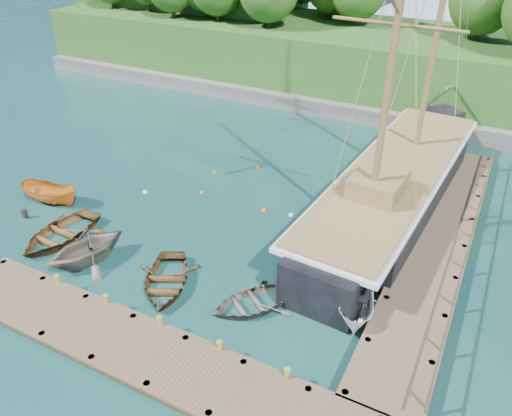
{
  "coord_description": "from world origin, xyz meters",
  "views": [
    {
      "loc": [
        12.86,
        -17.0,
        16.21
      ],
      "look_at": [
        2.31,
        3.27,
        2.0
      ],
      "focal_mm": 35.0,
      "sensor_mm": 36.0,
      "label": 1
    }
  ],
  "objects_px": {
    "rowboat_4": "(309,264)",
    "cabin_boat_white": "(354,312)",
    "rowboat_2": "(166,286)",
    "rowboat_1": "(89,262)",
    "schooner": "(392,192)",
    "rowboat_0": "(61,239)",
    "rowboat_3": "(252,307)",
    "motorboat_orange": "(53,203)"
  },
  "relations": [
    {
      "from": "rowboat_4",
      "to": "cabin_boat_white",
      "type": "bearing_deg",
      "value": -43.69
    },
    {
      "from": "rowboat_2",
      "to": "rowboat_4",
      "type": "relative_size",
      "value": 0.88
    },
    {
      "from": "rowboat_1",
      "to": "rowboat_4",
      "type": "bearing_deg",
      "value": 45.46
    },
    {
      "from": "rowboat_1",
      "to": "schooner",
      "type": "distance_m",
      "value": 17.87
    },
    {
      "from": "rowboat_0",
      "to": "rowboat_4",
      "type": "distance_m",
      "value": 13.88
    },
    {
      "from": "rowboat_3",
      "to": "schooner",
      "type": "xyz_separation_m",
      "value": [
        3.48,
        11.58,
        1.17
      ]
    },
    {
      "from": "rowboat_4",
      "to": "motorboat_orange",
      "type": "relative_size",
      "value": 1.25
    },
    {
      "from": "rowboat_1",
      "to": "motorboat_orange",
      "type": "relative_size",
      "value": 1.05
    },
    {
      "from": "rowboat_2",
      "to": "rowboat_3",
      "type": "bearing_deg",
      "value": -18.39
    },
    {
      "from": "motorboat_orange",
      "to": "cabin_boat_white",
      "type": "xyz_separation_m",
      "value": [
        19.78,
        -0.63,
        0.0
      ]
    },
    {
      "from": "rowboat_1",
      "to": "schooner",
      "type": "bearing_deg",
      "value": 63.54
    },
    {
      "from": "rowboat_4",
      "to": "rowboat_2",
      "type": "bearing_deg",
      "value": -146.22
    },
    {
      "from": "rowboat_0",
      "to": "cabin_boat_white",
      "type": "bearing_deg",
      "value": 9.22
    },
    {
      "from": "motorboat_orange",
      "to": "cabin_boat_white",
      "type": "height_order",
      "value": "cabin_boat_white"
    },
    {
      "from": "cabin_boat_white",
      "to": "schooner",
      "type": "relative_size",
      "value": 0.16
    },
    {
      "from": "rowboat_2",
      "to": "schooner",
      "type": "bearing_deg",
      "value": 30.43
    },
    {
      "from": "schooner",
      "to": "motorboat_orange",
      "type": "bearing_deg",
      "value": -150.5
    },
    {
      "from": "rowboat_0",
      "to": "rowboat_3",
      "type": "height_order",
      "value": "rowboat_0"
    },
    {
      "from": "rowboat_3",
      "to": "rowboat_1",
      "type": "bearing_deg",
      "value": -137.7
    },
    {
      "from": "rowboat_4",
      "to": "motorboat_orange",
      "type": "xyz_separation_m",
      "value": [
        -16.58,
        -1.73,
        0.0
      ]
    },
    {
      "from": "rowboat_4",
      "to": "schooner",
      "type": "xyz_separation_m",
      "value": [
        2.33,
        7.37,
        1.17
      ]
    },
    {
      "from": "rowboat_1",
      "to": "rowboat_0",
      "type": "bearing_deg",
      "value": -177.75
    },
    {
      "from": "rowboat_0",
      "to": "cabin_boat_white",
      "type": "relative_size",
      "value": 1.11
    },
    {
      "from": "rowboat_3",
      "to": "motorboat_orange",
      "type": "height_order",
      "value": "motorboat_orange"
    },
    {
      "from": "rowboat_4",
      "to": "motorboat_orange",
      "type": "distance_m",
      "value": 16.67
    },
    {
      "from": "rowboat_2",
      "to": "schooner",
      "type": "distance_m",
      "value": 14.61
    },
    {
      "from": "schooner",
      "to": "rowboat_4",
      "type": "bearing_deg",
      "value": -103.71
    },
    {
      "from": "rowboat_0",
      "to": "cabin_boat_white",
      "type": "height_order",
      "value": "cabin_boat_white"
    },
    {
      "from": "rowboat_1",
      "to": "motorboat_orange",
      "type": "xyz_separation_m",
      "value": [
        -6.25,
        3.47,
        0.0
      ]
    },
    {
      "from": "motorboat_orange",
      "to": "schooner",
      "type": "xyz_separation_m",
      "value": [
        18.9,
        9.1,
        1.17
      ]
    },
    {
      "from": "rowboat_2",
      "to": "rowboat_4",
      "type": "distance_m",
      "value": 7.4
    },
    {
      "from": "rowboat_0",
      "to": "rowboat_1",
      "type": "height_order",
      "value": "rowboat_1"
    },
    {
      "from": "rowboat_2",
      "to": "motorboat_orange",
      "type": "height_order",
      "value": "motorboat_orange"
    },
    {
      "from": "rowboat_0",
      "to": "rowboat_4",
      "type": "height_order",
      "value": "rowboat_4"
    },
    {
      "from": "rowboat_1",
      "to": "rowboat_3",
      "type": "bearing_deg",
      "value": 24.88
    },
    {
      "from": "rowboat_3",
      "to": "motorboat_orange",
      "type": "bearing_deg",
      "value": -153.01
    },
    {
      "from": "rowboat_4",
      "to": "schooner",
      "type": "relative_size",
      "value": 0.18
    },
    {
      "from": "rowboat_1",
      "to": "rowboat_4",
      "type": "relative_size",
      "value": 0.84
    },
    {
      "from": "rowboat_0",
      "to": "cabin_boat_white",
      "type": "xyz_separation_m",
      "value": [
        16.38,
        2.0,
        0.0
      ]
    },
    {
      "from": "rowboat_1",
      "to": "rowboat_3",
      "type": "distance_m",
      "value": 9.22
    },
    {
      "from": "rowboat_4",
      "to": "cabin_boat_white",
      "type": "relative_size",
      "value": 1.13
    },
    {
      "from": "rowboat_2",
      "to": "schooner",
      "type": "height_order",
      "value": "schooner"
    }
  ]
}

